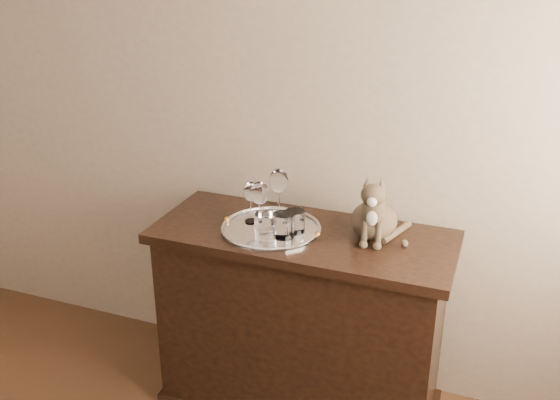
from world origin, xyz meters
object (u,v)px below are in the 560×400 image
at_px(wine_glass_d, 260,205).
at_px(sideboard, 301,323).
at_px(wine_glass_a, 251,202).
at_px(tumbler_c, 295,221).
at_px(tray, 271,230).
at_px(tumbler_a, 284,225).
at_px(wine_glass_b, 279,193).
at_px(tumbler_b, 266,225).
at_px(cat, 375,203).

bearing_deg(wine_glass_d, sideboard, 13.20).
bearing_deg(wine_glass_a, tumbler_c, -7.32).
bearing_deg(wine_glass_a, tray, -19.30).
relative_size(tumbler_a, tumbler_c, 1.07).
bearing_deg(wine_glass_a, tumbler_a, -25.80).
height_order(wine_glass_b, tumbler_b, wine_glass_b).
height_order(sideboard, tumbler_a, tumbler_a).
height_order(wine_glass_b, tumbler_c, wine_glass_b).
height_order(tray, tumbler_c, tumbler_c).
bearing_deg(wine_glass_d, tumbler_c, 8.28).
distance_m(sideboard, tumbler_b, 0.51).
xyz_separation_m(tray, wine_glass_a, (-0.10, 0.03, 0.09)).
bearing_deg(sideboard, tray, -167.05).
xyz_separation_m(tray, tumbler_c, (0.10, 0.01, 0.05)).
xyz_separation_m(sideboard, wine_glass_d, (-0.17, -0.04, 0.53)).
xyz_separation_m(tray, cat, (0.39, 0.10, 0.13)).
height_order(tumbler_a, tumbler_b, same).
relative_size(tumbler_b, tumbler_c, 1.08).
bearing_deg(tumbler_b, wine_glass_a, 134.43).
relative_size(wine_glass_a, wine_glass_d, 0.87).
xyz_separation_m(tumbler_b, tumbler_c, (0.09, 0.08, -0.00)).
bearing_deg(cat, wine_glass_b, 170.41).
height_order(tumbler_c, cat, cat).
bearing_deg(wine_glass_b, tumbler_c, -44.34).
xyz_separation_m(wine_glass_d, tumbler_a, (0.11, -0.04, -0.05)).
xyz_separation_m(wine_glass_b, tumbler_b, (0.02, -0.19, -0.06)).
height_order(wine_glass_d, cat, cat).
distance_m(wine_glass_b, tumbler_c, 0.16).
bearing_deg(sideboard, wine_glass_a, 178.33).
bearing_deg(tumbler_c, tumbler_b, -136.97).
bearing_deg(tray, wine_glass_b, 95.90).
height_order(tray, tumbler_a, tumbler_a).
xyz_separation_m(sideboard, wine_glass_a, (-0.22, 0.01, 0.52)).
relative_size(wine_glass_a, cat, 0.62).
xyz_separation_m(wine_glass_b, tumbler_a, (0.08, -0.16, -0.06)).
bearing_deg(tumbler_c, wine_glass_b, 135.66).
relative_size(sideboard, cat, 4.33).
distance_m(wine_glass_a, tumbler_c, 0.20).
height_order(wine_glass_a, wine_glass_b, wine_glass_b).
relative_size(wine_glass_d, tumbler_a, 2.08).
bearing_deg(wine_glass_b, sideboard, -32.81).
xyz_separation_m(wine_glass_a, tumbler_b, (0.11, -0.11, -0.04)).
xyz_separation_m(tray, wine_glass_b, (-0.01, 0.12, 0.11)).
xyz_separation_m(wine_glass_d, cat, (0.43, 0.11, 0.03)).
bearing_deg(wine_glass_d, tumbler_b, -51.92).
bearing_deg(cat, tumbler_c, -170.44).
xyz_separation_m(tumbler_b, cat, (0.39, 0.17, 0.08)).
distance_m(wine_glass_d, tumbler_b, 0.10).
xyz_separation_m(tray, tumbler_b, (0.01, -0.07, 0.05)).
xyz_separation_m(wine_glass_a, tumbler_a, (0.17, -0.08, -0.04)).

